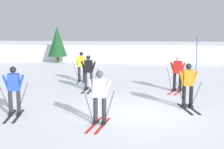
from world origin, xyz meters
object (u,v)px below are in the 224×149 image
object	(u,v)px
skier_white	(100,96)
skier_yellow	(82,65)
skier_black	(88,72)
skier_blue	(14,89)
skier_orange	(188,83)
conifer_far_left	(57,42)
skier_red	(178,72)
trail_marker_pole	(197,53)

from	to	relation	value
skier_white	skier_yellow	size ratio (longest dim) A/B	1.00
skier_black	skier_blue	bearing A→B (deg)	-111.09
skier_orange	conifer_far_left	size ratio (longest dim) A/B	0.54
skier_orange	skier_red	world-z (taller)	same
skier_black	skier_yellow	xyz separation A→B (m)	(-0.80, 2.18, 0.04)
skier_yellow	skier_orange	bearing A→B (deg)	-44.84
skier_blue	skier_red	bearing A→B (deg)	37.72
skier_black	skier_white	size ratio (longest dim) A/B	1.00
conifer_far_left	skier_orange	bearing A→B (deg)	-57.28
skier_white	skier_red	distance (m)	6.12
skier_black	skier_red	xyz separation A→B (m)	(4.31, 0.14, 0.04)
trail_marker_pole	skier_black	bearing A→B (deg)	-129.59
skier_red	conifer_far_left	bearing A→B (deg)	129.13
skier_orange	trail_marker_pole	distance (m)	11.00
skier_black	trail_marker_pole	bearing A→B (deg)	50.41
skier_black	skier_yellow	world-z (taller)	same
skier_black	skier_blue	distance (m)	4.87
skier_blue	skier_yellow	world-z (taller)	same
conifer_far_left	skier_blue	bearing A→B (deg)	-78.77
skier_blue	skier_yellow	xyz separation A→B (m)	(0.95, 6.72, 0.04)
skier_black	skier_white	distance (m)	5.37
skier_orange	skier_blue	distance (m)	6.30
skier_orange	skier_yellow	xyz separation A→B (m)	(-5.13, 5.10, 0.00)
skier_red	skier_yellow	xyz separation A→B (m)	(-5.11, 2.03, -0.00)
skier_black	skier_white	world-z (taller)	same
skier_white	skier_blue	distance (m)	3.14
skier_white	conifer_far_left	world-z (taller)	conifer_far_left
skier_orange	skier_blue	bearing A→B (deg)	-165.12
conifer_far_left	skier_black	bearing A→B (deg)	-66.77
skier_orange	trail_marker_pole	size ratio (longest dim) A/B	0.71
skier_red	skier_orange	bearing A→B (deg)	-89.49
trail_marker_pole	conifer_far_left	world-z (taller)	conifer_far_left
skier_red	skier_blue	size ratio (longest dim) A/B	1.00
skier_black	skier_white	bearing A→B (deg)	-75.74
skier_red	trail_marker_pole	bearing A→B (deg)	74.13
skier_orange	conifer_far_left	distance (m)	17.17
skier_black	skier_orange	distance (m)	5.23
skier_orange	conifer_far_left	xyz separation A→B (m)	(-9.27, 14.43, 0.92)
trail_marker_pole	conifer_far_left	bearing A→B (deg)	162.33
skier_black	trail_marker_pole	world-z (taller)	trail_marker_pole
skier_yellow	conifer_far_left	world-z (taller)	conifer_far_left
skier_yellow	conifer_far_left	xyz separation A→B (m)	(-4.14, 9.33, 0.92)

